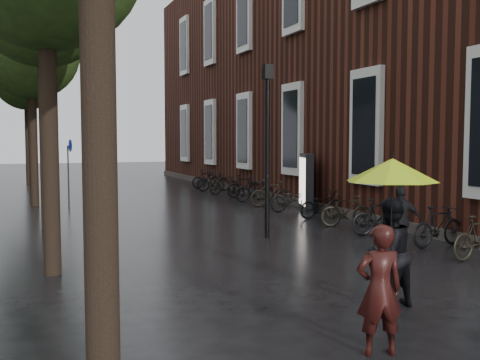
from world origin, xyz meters
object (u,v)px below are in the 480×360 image
lamp_post (267,133)px  person_burgundy (379,290)px  person_black (389,253)px  parked_bicycles (284,196)px  ad_lightbox (306,182)px  pedestrian_walking (401,221)px

lamp_post → person_burgundy: bearing=-105.1°
person_burgundy → lamp_post: lamp_post is taller
person_black → parked_bicycles: 12.31m
parked_bicycles → lamp_post: bearing=-120.6°
ad_lightbox → lamp_post: lamp_post is taller
person_burgundy → pedestrian_walking: bearing=-116.0°
person_black → pedestrian_walking: person_black is taller
parked_bicycles → pedestrian_walking: bearing=-98.7°
pedestrian_walking → ad_lightbox: 7.85m
person_black → ad_lightbox: size_ratio=0.82×
ad_lightbox → lamp_post: size_ratio=0.46×
pedestrian_walking → lamp_post: lamp_post is taller
pedestrian_walking → lamp_post: 4.17m
person_burgundy → lamp_post: bearing=-90.9°
person_black → ad_lightbox: (4.44, 10.82, 0.19)m
person_burgundy → ad_lightbox: (5.72, 12.35, 0.25)m
person_burgundy → ad_lightbox: 13.62m
person_burgundy → ad_lightbox: ad_lightbox is taller
ad_lightbox → parked_bicycles: bearing=138.3°
person_burgundy → pedestrian_walking: person_burgundy is taller
pedestrian_walking → person_burgundy: bearing=74.7°
person_burgundy → lamp_post: (2.12, 7.88, 1.96)m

